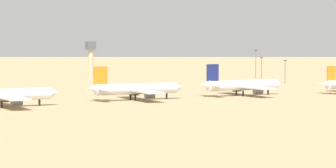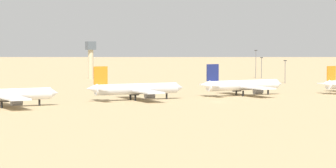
# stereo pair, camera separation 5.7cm
# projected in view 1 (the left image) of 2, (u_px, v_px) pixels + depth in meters

# --- Properties ---
(ground) EXTENTS (4000.00, 4000.00, 0.00)m
(ground) POSITION_uv_depth(u_px,v_px,m) (218.00, 102.00, 284.41)
(ground) COLOR tan
(ridge_east) EXTENTS (438.82, 387.16, 116.63)m
(ridge_east) POSITION_uv_depth(u_px,v_px,m) (38.00, 20.00, 1294.84)
(ridge_east) COLOR slate
(ridge_east) RESTS_ON ground
(ridge_far_east) EXTENTS (243.81, 211.07, 130.89)m
(ridge_far_east) POSITION_uv_depth(u_px,v_px,m) (213.00, 17.00, 1409.33)
(ridge_far_east) COLOR slate
(ridge_far_east) RESTS_ON ground
(parked_jet_teal_1) EXTENTS (40.93, 34.32, 13.54)m
(parked_jet_teal_1) POSITION_uv_depth(u_px,v_px,m) (3.00, 95.00, 261.09)
(parked_jet_teal_1) COLOR white
(parked_jet_teal_1) RESTS_ON ground
(parked_jet_orange_2) EXTENTS (41.12, 34.48, 13.60)m
(parked_jet_orange_2) POSITION_uv_depth(u_px,v_px,m) (136.00, 89.00, 292.28)
(parked_jet_orange_2) COLOR silver
(parked_jet_orange_2) RESTS_ON ground
(parked_jet_navy_3) EXTENTS (41.47, 34.76, 13.72)m
(parked_jet_navy_3) POSITION_uv_depth(u_px,v_px,m) (242.00, 85.00, 315.33)
(parked_jet_navy_3) COLOR white
(parked_jet_navy_3) RESTS_ON ground
(control_tower) EXTENTS (5.20, 5.20, 22.71)m
(control_tower) POSITION_uv_depth(u_px,v_px,m) (91.00, 56.00, 446.74)
(control_tower) COLOR #C6B793
(control_tower) RESTS_ON ground
(light_pole_west) EXTENTS (1.80, 0.50, 17.43)m
(light_pole_west) POSITION_uv_depth(u_px,v_px,m) (256.00, 62.00, 456.06)
(light_pole_west) COLOR #59595E
(light_pole_west) RESTS_ON ground
(light_pole_mid) EXTENTS (1.80, 0.50, 12.92)m
(light_pole_mid) POSITION_uv_depth(u_px,v_px,m) (261.00, 66.00, 457.92)
(light_pole_mid) COLOR #59595E
(light_pole_mid) RESTS_ON ground
(light_pole_east) EXTENTS (1.80, 0.50, 12.69)m
(light_pole_east) POSITION_uv_depth(u_px,v_px,m) (285.00, 70.00, 403.84)
(light_pole_east) COLOR #59595E
(light_pole_east) RESTS_ON ground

